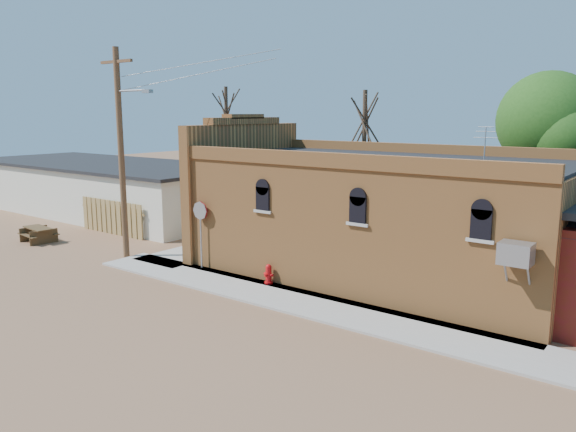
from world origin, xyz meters
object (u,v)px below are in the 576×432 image
Objects in this scene: brick_bar at (372,216)px; fire_hydrant at (268,274)px; stop_sign at (200,217)px; picnic_table at (38,232)px; trash_barrel at (218,231)px; utility_pole at (122,149)px.

fire_hydrant is (-2.26, -3.70, -1.90)m from brick_bar.
stop_sign is 1.44× the size of picnic_table.
fire_hydrant reaches higher than picnic_table.
brick_bar reaches higher than fire_hydrant.
fire_hydrant is 7.91m from trash_barrel.
stop_sign is 5.57m from trash_barrel.
utility_pole reaches higher than fire_hydrant.
picnic_table is (-13.56, -1.30, 0.04)m from fire_hydrant.
utility_pole is 7.43m from picnic_table.
stop_sign is at bearing 13.90° from picnic_table.
stop_sign reaches higher than picnic_table.
picnic_table is at bearing -162.48° from brick_bar.
brick_bar is at bearing 79.97° from fire_hydrant.
trash_barrel is at bearing 168.76° from fire_hydrant.
fire_hydrant is at bearing 12.00° from picnic_table.
brick_bar reaches higher than stop_sign.
brick_bar reaches higher than picnic_table.
trash_barrel reaches higher than fire_hydrant.
stop_sign is at bearing 8.46° from utility_pole.
utility_pole is 8.71m from fire_hydrant.
fire_hydrant is at bearing 23.02° from stop_sign.
trash_barrel is at bearing 149.71° from stop_sign.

